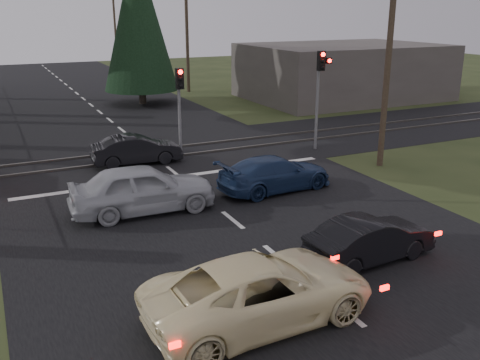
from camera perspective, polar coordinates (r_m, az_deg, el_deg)
ground at (r=15.00m, az=4.09°, el=-8.20°), size 120.00×120.00×0.00m
road at (r=23.62m, az=-7.94°, el=1.54°), size 14.00×100.00×0.01m
rail_corridor at (r=25.47m, az=-9.33°, el=2.68°), size 120.00×8.00×0.01m
stop_line at (r=21.98m, az=-6.49°, el=0.38°), size 13.00×0.35×0.00m
rail_near at (r=24.72m, az=-8.80°, el=2.34°), size 120.00×0.12×0.10m
rail_far at (r=26.20m, az=-9.84°, el=3.18°), size 120.00×0.12×0.10m
traffic_signal_right at (r=25.73m, az=8.57°, el=10.39°), size 0.68×0.48×4.70m
traffic_signal_center at (r=23.95m, az=-6.43°, el=8.70°), size 0.32×0.48×4.10m
utility_pole_near at (r=23.41m, az=15.58°, el=12.70°), size 1.80×0.26×9.00m
utility_pole_mid at (r=44.40m, az=-5.68°, el=15.41°), size 1.80×0.26×9.00m
utility_pole_far at (r=68.41m, az=-13.21°, el=15.88°), size 1.80×0.26×9.00m
conifer_tree at (r=39.04m, az=-10.82°, el=16.72°), size 5.20×5.20×11.00m
building_right at (r=42.04m, az=10.89°, el=11.31°), size 14.00×10.00×4.00m
cream_coupe at (r=11.88m, az=2.15°, el=-11.69°), size 5.28×2.60×1.44m
dark_hatchback at (r=14.95m, az=13.70°, el=-6.19°), size 3.82×1.59×1.23m
silver_car at (r=18.16m, az=-10.35°, el=-0.92°), size 4.90×2.14×1.64m
blue_sedan at (r=20.11m, az=3.76°, el=0.69°), size 4.62×2.20×1.30m
dark_car_far at (r=23.95m, az=-10.97°, el=3.19°), size 3.95×1.55×1.28m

